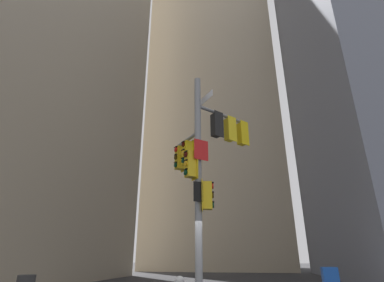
# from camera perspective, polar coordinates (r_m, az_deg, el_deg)

# --- Properties ---
(building_mid_block) EXTENTS (15.16, 15.16, 40.99)m
(building_mid_block) POSITION_cam_1_polar(r_m,az_deg,el_deg) (41.42, 4.79, 6.12)
(building_mid_block) COLOR tan
(building_mid_block) RESTS_ON ground
(signal_pole_assembly) EXTENTS (3.27, 2.64, 8.38)m
(signal_pole_assembly) POSITION_cam_1_polar(r_m,az_deg,el_deg) (11.76, 2.55, -3.41)
(signal_pole_assembly) COLOR gray
(signal_pole_assembly) RESTS_ON ground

